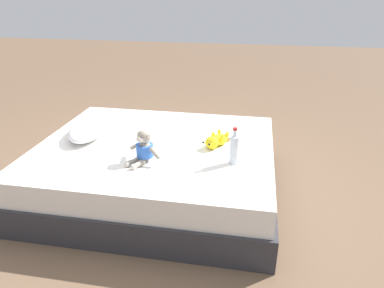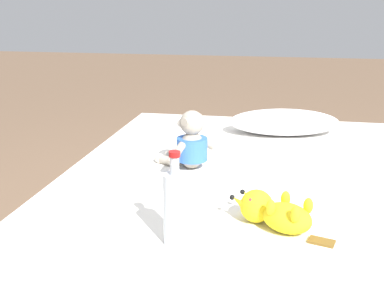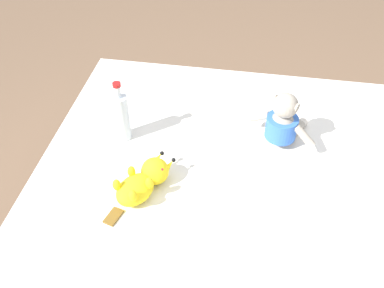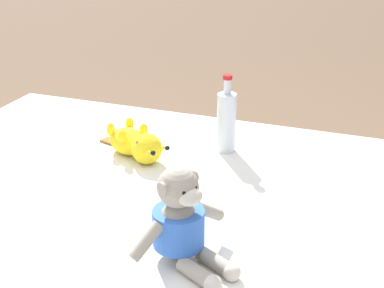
# 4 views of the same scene
# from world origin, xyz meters

# --- Properties ---
(plush_monkey) EXTENTS (0.25, 0.27, 0.24)m
(plush_monkey) POSITION_xyz_m (-0.30, -0.00, 0.52)
(plush_monkey) COLOR #9E9384
(plush_monkey) RESTS_ON bed
(plush_yellow_creature) EXTENTS (0.31, 0.21, 0.10)m
(plush_yellow_creature) POSITION_xyz_m (0.04, -0.47, 0.47)
(plush_yellow_creature) COLOR yellow
(plush_yellow_creature) RESTS_ON bed
(glass_bottle) EXTENTS (0.06, 0.06, 0.26)m
(glass_bottle) POSITION_xyz_m (-0.22, -0.62, 0.53)
(glass_bottle) COLOR silver
(glass_bottle) RESTS_ON bed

